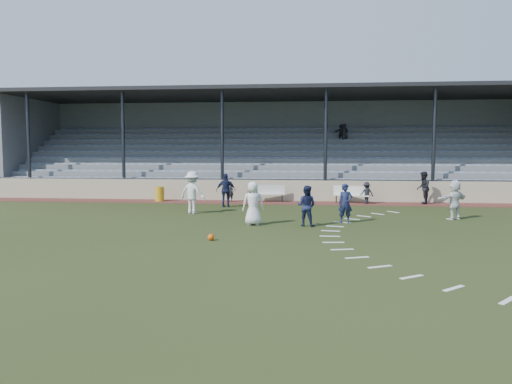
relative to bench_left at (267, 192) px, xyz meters
The scene contains 19 objects.
ground 10.81m from the bench_left, 88.60° to the right, with size 90.00×90.00×0.00m, color #273214.
cinder_track 0.70m from the bench_left, 47.63° to the right, with size 34.00×2.00×0.02m, color #562722.
retaining_wall 0.81m from the bench_left, 70.87° to the left, with size 34.00×0.18×1.20m, color #B5A98B.
bench_left is the anchor object (origin of this frame).
bench_right 4.69m from the bench_left, ahead, with size 2.03×0.99×0.95m.
trash_bin 6.19m from the bench_left, behind, with size 0.51×0.51×0.82m, color gold.
football 12.04m from the bench_left, 93.95° to the right, with size 0.22×0.22×0.22m, color #DA520C.
player_white_lead 8.53m from the bench_left, 88.83° to the right, with size 0.85×0.56×1.75m, color white.
player_navy_lead 8.47m from the bench_left, 62.91° to the right, with size 0.58×0.38×1.60m, color #161D3E.
player_navy_mid 8.84m from the bench_left, 75.05° to the right, with size 0.78×0.60×1.60m, color #161D3E.
player_white_wing 6.12m from the bench_left, 120.00° to the right, with size 1.27×0.73×1.97m, color white.
player_navy_wing 3.25m from the bench_left, 126.58° to the right, with size 1.02×0.43×1.74m, color #161D3E.
player_white_back 10.47m from the bench_left, 35.14° to the right, with size 1.58×0.50×1.70m, color white.
official 8.53m from the bench_left, ahead, with size 0.86×0.67×1.77m, color black.
sub_left_near 2.11m from the bench_left, behind, with size 0.42×0.28×1.16m, color black.
sub_left_far 0.86m from the bench_left, behind, with size 0.61×0.25×1.04m, color black.
sub_right 5.50m from the bench_left, ahead, with size 0.77×0.44×1.19m, color black.
grandstand 5.71m from the bench_left, 87.21° to the left, with size 34.60×9.00×6.61m.
penalty_arc 11.66m from the bench_left, 67.88° to the right, with size 3.89×14.63×0.01m.
Camera 1 is at (2.17, -17.24, 3.04)m, focal length 35.00 mm.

